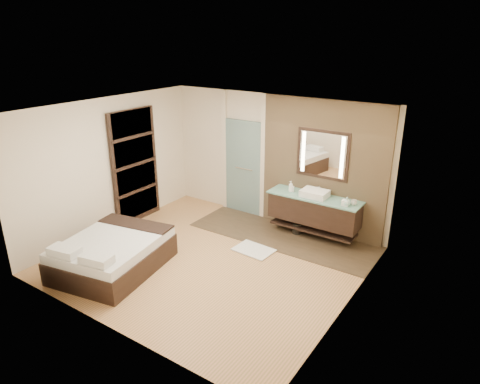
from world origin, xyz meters
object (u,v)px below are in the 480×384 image
Objects in this scene: waste_bin at (297,229)px; bed at (113,254)px; mirror_unit at (323,154)px; vanity at (314,210)px.

bed is at bearing -123.96° from waste_bin.
mirror_unit is 0.52× the size of bed.
vanity is 0.90× the size of bed.
waste_bin is at bearing -135.28° from mirror_unit.
vanity is 3.86m from bed.
mirror_unit is at bearing 90.00° from vanity.
vanity is 1.75× the size of mirror_unit.
mirror_unit is 1.60m from waste_bin.
mirror_unit is 4.59× the size of waste_bin.
bed is 8.88× the size of waste_bin.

